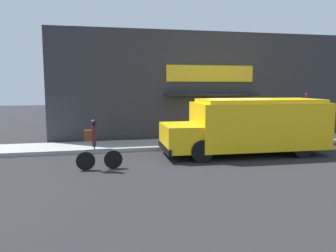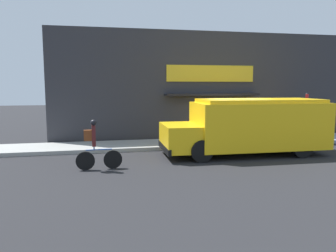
{
  "view_description": "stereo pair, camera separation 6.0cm",
  "coord_description": "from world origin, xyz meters",
  "px_view_note": "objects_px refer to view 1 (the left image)",
  "views": [
    {
      "loc": [
        -5.92,
        -13.63,
        2.83
      ],
      "look_at": [
        -3.07,
        -0.2,
        1.1
      ],
      "focal_mm": 35.0,
      "sensor_mm": 36.0,
      "label": 1
    },
    {
      "loc": [
        -5.86,
        -13.64,
        2.83
      ],
      "look_at": [
        -3.07,
        -0.2,
        1.1
      ],
      "focal_mm": 35.0,
      "sensor_mm": 36.0,
      "label": 2
    }
  ],
  "objects_px": {
    "school_bus": "(250,125)",
    "trash_bin": "(208,131)",
    "cyclist": "(95,146)",
    "stop_sign_post": "(306,108)"
  },
  "relations": [
    {
      "from": "school_bus",
      "to": "trash_bin",
      "type": "bearing_deg",
      "value": 111.08
    },
    {
      "from": "cyclist",
      "to": "trash_bin",
      "type": "bearing_deg",
      "value": 33.28
    },
    {
      "from": "trash_bin",
      "to": "stop_sign_post",
      "type": "bearing_deg",
      "value": -5.98
    },
    {
      "from": "school_bus",
      "to": "cyclist",
      "type": "relative_size",
      "value": 3.92
    },
    {
      "from": "cyclist",
      "to": "stop_sign_post",
      "type": "distance_m",
      "value": 10.61
    },
    {
      "from": "school_bus",
      "to": "cyclist",
      "type": "distance_m",
      "value": 6.28
    },
    {
      "from": "school_bus",
      "to": "trash_bin",
      "type": "xyz_separation_m",
      "value": [
        -0.92,
        2.53,
        -0.56
      ]
    },
    {
      "from": "school_bus",
      "to": "trash_bin",
      "type": "relative_size",
      "value": 7.23
    },
    {
      "from": "school_bus",
      "to": "cyclist",
      "type": "height_order",
      "value": "school_bus"
    },
    {
      "from": "stop_sign_post",
      "to": "trash_bin",
      "type": "relative_size",
      "value": 2.47
    }
  ]
}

